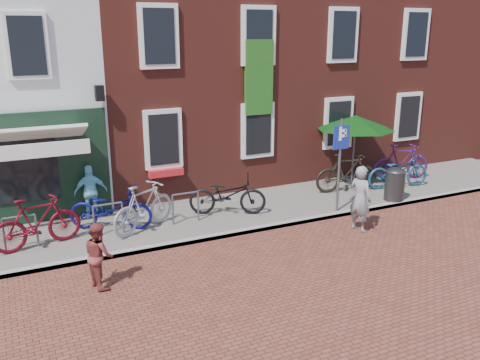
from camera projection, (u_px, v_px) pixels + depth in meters
name	position (u px, v px, depth m)	size (l,w,h in m)	color
ground	(183.00, 246.00, 12.29)	(80.00, 80.00, 0.00)	brown
sidewalk	(200.00, 218.00, 13.99)	(24.00, 3.00, 0.10)	slate
building_brick_mid	(167.00, 28.00, 17.76)	(6.00, 8.00, 10.00)	maroon
building_brick_right	(313.00, 28.00, 20.22)	(6.00, 8.00, 10.00)	maroon
filler_right	(435.00, 40.00, 23.03)	(7.00, 8.00, 9.00)	maroon
litter_bin	(395.00, 182.00, 15.12)	(0.58, 0.58, 1.06)	#303032
parking_sign	(340.00, 151.00, 13.89)	(0.50, 0.08, 2.60)	#4C4C4F
parasol	(356.00, 120.00, 16.41)	(2.52, 2.52, 2.34)	#4C4C4F
woman	(360.00, 199.00, 13.00)	(0.63, 0.41, 1.72)	gray
boy	(99.00, 255.00, 10.21)	(0.66, 0.51, 1.36)	brown
cafe_person	(91.00, 192.00, 13.63)	(0.86, 0.36, 1.46)	#81D3E8
bicycle_1	(37.00, 222.00, 11.83)	(0.57, 2.04, 1.22)	#540812
bicycle_2	(111.00, 208.00, 12.93)	(0.73, 2.10, 1.10)	#0B0A50
bicycle_3	(144.00, 207.00, 12.84)	(0.57, 2.04, 1.22)	#959598
bicycle_4	(227.00, 195.00, 13.98)	(0.73, 2.10, 1.10)	black
bicycle_5	(347.00, 173.00, 15.90)	(0.57, 2.04, 1.22)	black
bicycle_6	(398.00, 171.00, 16.32)	(0.73, 2.10, 1.10)	navy
bicycle_7	(401.00, 162.00, 17.17)	(0.57, 2.04, 1.22)	#411146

